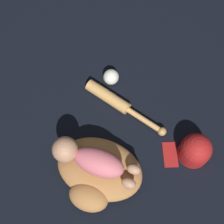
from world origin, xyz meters
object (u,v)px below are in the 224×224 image
(baseball_glove, at_px, (98,173))
(baseball, at_px, (111,77))
(baseball_cap, at_px, (195,150))
(baseball_bat, at_px, (116,102))
(baby_figure, at_px, (89,159))

(baseball_glove, xyz_separation_m, baseball, (0.23, -0.42, -0.01))
(baseball_cap, bearing_deg, baseball_glove, 48.39)
(baseball, height_order, baseball_cap, baseball_cap)
(baseball, xyz_separation_m, baseball_cap, (-0.51, 0.10, 0.02))
(baseball_bat, relative_size, baseball_cap, 2.11)
(baseball_glove, relative_size, baseball, 5.55)
(baby_figure, xyz_separation_m, baseball, (0.18, -0.41, -0.10))
(baseball_cap, bearing_deg, baseball_bat, -0.83)
(baseball_glove, height_order, baseball_cap, baseball_cap)
(baseball_glove, distance_m, baseball_cap, 0.43)
(baseball_glove, relative_size, baby_figure, 1.16)
(baseball_bat, bearing_deg, baseball_glove, 111.93)
(baseball_glove, xyz_separation_m, baseball_bat, (0.13, -0.32, -0.02))
(baseball_glove, relative_size, baseball_cap, 2.05)
(baseball_bat, height_order, baseball, baseball)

